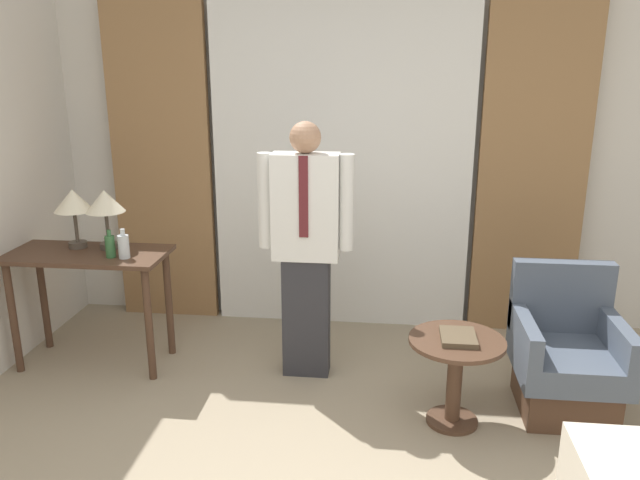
{
  "coord_description": "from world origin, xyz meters",
  "views": [
    {
      "loc": [
        0.36,
        -2.05,
        2.03
      ],
      "look_at": [
        -0.05,
        1.54,
        0.97
      ],
      "focal_mm": 35.0,
      "sensor_mm": 36.0,
      "label": 1
    }
  ],
  "objects_px": {
    "desk": "(89,273)",
    "person": "(306,242)",
    "bottle_near_edge": "(124,246)",
    "table_lamp_left": "(73,203)",
    "side_table": "(455,366)",
    "book": "(458,337)",
    "armchair": "(565,360)",
    "table_lamp_right": "(105,204)",
    "bottle_by_lamp": "(110,246)"
  },
  "relations": [
    {
      "from": "desk",
      "to": "bottle_near_edge",
      "type": "distance_m",
      "value": 0.38
    },
    {
      "from": "bottle_near_edge",
      "to": "table_lamp_right",
      "type": "bearing_deg",
      "value": 134.96
    },
    {
      "from": "bottle_by_lamp",
      "to": "book",
      "type": "relative_size",
      "value": 0.75
    },
    {
      "from": "bottle_near_edge",
      "to": "side_table",
      "type": "bearing_deg",
      "value": -10.95
    },
    {
      "from": "bottle_by_lamp",
      "to": "armchair",
      "type": "bearing_deg",
      "value": -3.45
    },
    {
      "from": "table_lamp_left",
      "to": "side_table",
      "type": "xyz_separation_m",
      "value": [
        2.48,
        -0.59,
        -0.75
      ]
    },
    {
      "from": "desk",
      "to": "bottle_by_lamp",
      "type": "distance_m",
      "value": 0.31
    },
    {
      "from": "bottle_near_edge",
      "to": "person",
      "type": "xyz_separation_m",
      "value": [
        1.16,
        0.11,
        0.03
      ]
    },
    {
      "from": "desk",
      "to": "armchair",
      "type": "height_order",
      "value": "armchair"
    },
    {
      "from": "bottle_near_edge",
      "to": "book",
      "type": "distance_m",
      "value": 2.14
    },
    {
      "from": "desk",
      "to": "side_table",
      "type": "height_order",
      "value": "desk"
    },
    {
      "from": "armchair",
      "to": "book",
      "type": "bearing_deg",
      "value": -159.92
    },
    {
      "from": "table_lamp_left",
      "to": "bottle_near_edge",
      "type": "relative_size",
      "value": 2.08
    },
    {
      "from": "table_lamp_right",
      "to": "bottle_by_lamp",
      "type": "height_order",
      "value": "table_lamp_right"
    },
    {
      "from": "bottle_by_lamp",
      "to": "armchair",
      "type": "height_order",
      "value": "bottle_by_lamp"
    },
    {
      "from": "person",
      "to": "side_table",
      "type": "bearing_deg",
      "value": -29.02
    },
    {
      "from": "table_lamp_right",
      "to": "book",
      "type": "xyz_separation_m",
      "value": [
        2.26,
        -0.59,
        -0.56
      ]
    },
    {
      "from": "table_lamp_right",
      "to": "bottle_by_lamp",
      "type": "bearing_deg",
      "value": -62.54
    },
    {
      "from": "desk",
      "to": "bottle_near_edge",
      "type": "height_order",
      "value": "bottle_near_edge"
    },
    {
      "from": "bottle_by_lamp",
      "to": "book",
      "type": "distance_m",
      "value": 2.23
    },
    {
      "from": "desk",
      "to": "bottle_near_edge",
      "type": "bearing_deg",
      "value": -16.48
    },
    {
      "from": "desk",
      "to": "person",
      "type": "relative_size",
      "value": 0.63
    },
    {
      "from": "table_lamp_left",
      "to": "book",
      "type": "bearing_deg",
      "value": -13.42
    },
    {
      "from": "table_lamp_left",
      "to": "side_table",
      "type": "distance_m",
      "value": 2.66
    },
    {
      "from": "bottle_by_lamp",
      "to": "book",
      "type": "xyz_separation_m",
      "value": [
        2.17,
        -0.41,
        -0.33
      ]
    },
    {
      "from": "table_lamp_right",
      "to": "bottle_by_lamp",
      "type": "xyz_separation_m",
      "value": [
        0.09,
        -0.18,
        -0.23
      ]
    },
    {
      "from": "table_lamp_left",
      "to": "side_table",
      "type": "bearing_deg",
      "value": -13.34
    },
    {
      "from": "armchair",
      "to": "side_table",
      "type": "height_order",
      "value": "armchair"
    },
    {
      "from": "desk",
      "to": "person",
      "type": "xyz_separation_m",
      "value": [
        1.46,
        0.02,
        0.26
      ]
    },
    {
      "from": "table_lamp_left",
      "to": "person",
      "type": "bearing_deg",
      "value": -2.96
    },
    {
      "from": "desk",
      "to": "table_lamp_left",
      "type": "relative_size",
      "value": 2.62
    },
    {
      "from": "bottle_near_edge",
      "to": "side_table",
      "type": "distance_m",
      "value": 2.17
    },
    {
      "from": "side_table",
      "to": "table_lamp_left",
      "type": "bearing_deg",
      "value": 166.66
    },
    {
      "from": "desk",
      "to": "person",
      "type": "height_order",
      "value": "person"
    },
    {
      "from": "armchair",
      "to": "side_table",
      "type": "xyz_separation_m",
      "value": [
        -0.66,
        -0.24,
        0.04
      ]
    },
    {
      "from": "armchair",
      "to": "table_lamp_left",
      "type": "bearing_deg",
      "value": 173.62
    },
    {
      "from": "person",
      "to": "armchair",
      "type": "height_order",
      "value": "person"
    },
    {
      "from": "bottle_near_edge",
      "to": "bottle_by_lamp",
      "type": "distance_m",
      "value": 0.09
    },
    {
      "from": "bottle_by_lamp",
      "to": "person",
      "type": "distance_m",
      "value": 1.26
    },
    {
      "from": "bottle_near_edge",
      "to": "side_table",
      "type": "height_order",
      "value": "bottle_near_edge"
    },
    {
      "from": "table_lamp_left",
      "to": "armchair",
      "type": "xyz_separation_m",
      "value": [
        3.14,
        -0.35,
        -0.79
      ]
    },
    {
      "from": "person",
      "to": "bottle_near_edge",
      "type": "bearing_deg",
      "value": -174.77
    },
    {
      "from": "table_lamp_left",
      "to": "person",
      "type": "distance_m",
      "value": 1.58
    },
    {
      "from": "table_lamp_left",
      "to": "bottle_near_edge",
      "type": "bearing_deg",
      "value": -24.7
    },
    {
      "from": "table_lamp_right",
      "to": "side_table",
      "type": "height_order",
      "value": "table_lamp_right"
    },
    {
      "from": "desk",
      "to": "book",
      "type": "xyz_separation_m",
      "value": [
        2.37,
        -0.49,
        -0.11
      ]
    },
    {
      "from": "person",
      "to": "book",
      "type": "relative_size",
      "value": 6.86
    },
    {
      "from": "desk",
      "to": "bottle_near_edge",
      "type": "relative_size",
      "value": 5.43
    },
    {
      "from": "bottle_near_edge",
      "to": "bottle_by_lamp",
      "type": "xyz_separation_m",
      "value": [
        -0.09,
        0.01,
        -0.0
      ]
    },
    {
      "from": "desk",
      "to": "table_lamp_left",
      "type": "xyz_separation_m",
      "value": [
        -0.11,
        0.1,
        0.45
      ]
    }
  ]
}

